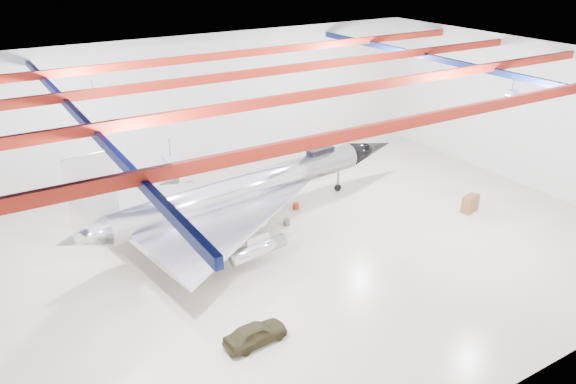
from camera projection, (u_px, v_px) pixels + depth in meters
floor at (301, 245)px, 35.16m from camera, size 40.00×40.00×0.00m
wall_back at (200, 105)px, 44.60m from camera, size 40.00×0.00×40.00m
wall_right at (524, 113)px, 42.45m from camera, size 0.00×30.00×30.00m
ceiling at (303, 69)px, 30.68m from camera, size 40.00×40.00×0.00m
ceiling_structure at (303, 82)px, 30.95m from camera, size 39.50×29.50×1.08m
jet_aircraft at (245, 191)px, 36.88m from camera, size 26.51×17.05×7.24m
jeep at (255, 333)px, 26.38m from camera, size 3.22×1.48×1.07m
desk at (470, 204)px, 39.31m from camera, size 1.43×0.93×1.21m
crate_ply at (210, 235)px, 35.98m from camera, size 0.71×0.65×0.40m
toolbox_red at (195, 198)px, 41.18m from camera, size 0.49×0.41×0.31m
engine_drum at (287, 222)px, 37.56m from camera, size 0.46×0.46×0.42m
parts_bin at (277, 200)px, 40.80m from camera, size 0.65×0.56×0.40m
crate_small at (137, 224)px, 37.45m from camera, size 0.37×0.30×0.25m
tool_chest at (296, 206)px, 39.83m from camera, size 0.47×0.47×0.42m
oil_barrel at (230, 213)px, 38.93m from camera, size 0.59×0.50×0.37m
spares_box at (232, 184)px, 43.68m from camera, size 0.37×0.37×0.32m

